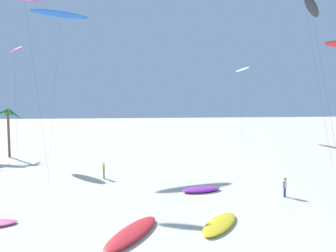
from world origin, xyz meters
The scene contains 10 objects.
palm_tree_1 centered at (-16.89, 42.53, 5.92)m, with size 4.60×4.06×7.14m.
flying_kite_0 centered at (-9.35, 43.25, 20.80)m, with size 8.39×6.08×21.47m.
flying_kite_1 centered at (25.09, 59.90, 14.99)m, with size 2.74×9.30×15.53m.
flying_kite_2 centered at (-15.72, 42.88, 15.40)m, with size 4.55×5.49×16.08m.
flying_kite_6 centered at (17.53, 22.85, 17.09)m, with size 4.17×6.45×18.07m.
grounded_kite_0 centered at (5.81, 13.57, 0.15)m, with size 3.99×4.64×0.29m.
grounded_kite_1 centered at (0.13, 12.87, 0.19)m, with size 4.24×5.69×0.38m.
grounded_kite_2 centered at (6.55, 21.46, 0.19)m, with size 3.80×2.14×0.37m.
person_foreground_walker centered at (-2.42, 27.52, 0.94)m, with size 0.23×0.51×1.70m.
person_near_left centered at (13.19, 18.91, 0.90)m, with size 0.43×0.34×1.64m.
Camera 1 is at (-0.31, -5.74, 8.07)m, focal length 33.77 mm.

